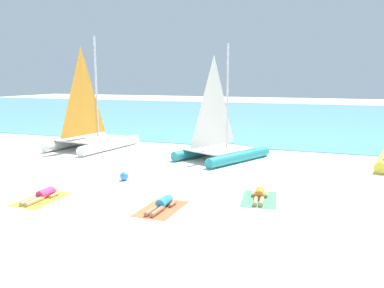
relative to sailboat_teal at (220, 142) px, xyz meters
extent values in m
plane|color=white|center=(-0.32, 1.79, -0.82)|extent=(120.00, 120.00, 0.00)
cube|color=#5BB2C1|center=(-0.32, 23.38, -0.80)|extent=(120.00, 40.00, 0.05)
cylinder|color=teal|center=(-0.95, 0.58, -0.58)|extent=(2.22, 4.04, 0.48)
cylinder|color=teal|center=(1.06, -0.35, -0.58)|extent=(2.22, 4.04, 0.48)
cube|color=silver|center=(-0.03, -0.06, -0.31)|extent=(3.15, 3.39, 0.06)
cylinder|color=silver|center=(0.22, 0.48, 2.18)|extent=(0.10, 0.10, 5.04)
pyramid|color=white|center=(-0.19, -0.42, 2.03)|extent=(0.99, 2.04, 4.23)
cylinder|color=white|center=(-8.80, 0.68, -0.55)|extent=(1.12, 4.77, 0.54)
cylinder|color=white|center=(-6.34, 0.38, -0.55)|extent=(1.12, 4.77, 0.54)
cube|color=silver|center=(-7.60, 0.30, -0.25)|extent=(2.83, 3.31, 0.07)
cylinder|color=silver|center=(-7.51, 0.98, 2.54)|extent=(0.11, 0.11, 5.64)
pyramid|color=orange|center=(-7.65, -0.13, 2.37)|extent=(0.37, 2.47, 4.74)
cube|color=yellow|center=(-3.60, -8.22, -0.82)|extent=(1.15, 1.93, 0.01)
cylinder|color=#D83372|center=(-3.61, -8.02, -0.66)|extent=(0.32, 0.63, 0.30)
sphere|color=tan|center=(-3.62, -7.61, -0.66)|extent=(0.22, 0.22, 0.22)
cylinder|color=tan|center=(-3.68, -8.67, -0.74)|extent=(0.16, 0.78, 0.14)
cylinder|color=tan|center=(-3.50, -8.66, -0.74)|extent=(0.16, 0.78, 0.14)
cylinder|color=tan|center=(-3.83, -7.87, -0.75)|extent=(0.11, 0.45, 0.10)
cylinder|color=tan|center=(-3.39, -7.86, -0.75)|extent=(0.11, 0.45, 0.10)
cube|color=#EA5933|center=(0.44, -7.71, -0.82)|extent=(1.12, 1.91, 0.01)
cylinder|color=#268CCC|center=(0.44, -7.51, -0.66)|extent=(0.31, 0.62, 0.30)
sphere|color=#8C6647|center=(0.44, -7.10, -0.66)|extent=(0.22, 0.22, 0.22)
cylinder|color=#8C6647|center=(0.34, -8.16, -0.74)|extent=(0.15, 0.78, 0.14)
cylinder|color=#8C6647|center=(0.52, -8.16, -0.74)|extent=(0.15, 0.78, 0.14)
cylinder|color=#8C6647|center=(0.22, -7.35, -0.75)|extent=(0.10, 0.45, 0.10)
cylinder|color=#8C6647|center=(0.66, -7.36, -0.75)|extent=(0.10, 0.45, 0.10)
cube|color=#4CB266|center=(3.04, -5.74, -0.82)|extent=(1.35, 2.03, 0.01)
cylinder|color=orange|center=(3.01, -5.54, -0.66)|extent=(0.38, 0.66, 0.30)
sphere|color=tan|center=(2.96, -5.14, -0.66)|extent=(0.22, 0.22, 0.22)
cylinder|color=tan|center=(3.01, -6.20, -0.74)|extent=(0.24, 0.79, 0.14)
cylinder|color=tan|center=(3.19, -6.18, -0.74)|extent=(0.24, 0.79, 0.14)
cylinder|color=tan|center=(2.77, -5.42, -0.75)|extent=(0.16, 0.46, 0.10)
cylinder|color=tan|center=(3.21, -5.36, -0.75)|extent=(0.16, 0.46, 0.10)
sphere|color=#337FE5|center=(-2.30, -5.16, -0.65)|extent=(0.34, 0.34, 0.34)
camera|label=1|loc=(5.29, -18.14, 3.09)|focal=37.04mm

